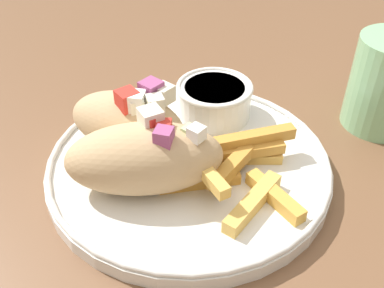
# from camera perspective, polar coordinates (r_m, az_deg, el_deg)

# --- Properties ---
(table) EXTENTS (1.31, 1.31, 0.73)m
(table) POSITION_cam_1_polar(r_m,az_deg,el_deg) (0.48, -0.49, -10.06)
(table) COLOR brown
(table) RESTS_ON ground_plane
(plate) EXTENTS (0.27, 0.27, 0.02)m
(plate) POSITION_cam_1_polar(r_m,az_deg,el_deg) (0.43, -0.00, -2.56)
(plate) COLOR white
(plate) RESTS_ON table
(pita_sandwich_near) EXTENTS (0.15, 0.10, 0.07)m
(pita_sandwich_near) POSITION_cam_1_polar(r_m,az_deg,el_deg) (0.38, -5.98, -1.69)
(pita_sandwich_near) COLOR tan
(pita_sandwich_near) RESTS_ON plate
(pita_sandwich_far) EXTENTS (0.12, 0.08, 0.07)m
(pita_sandwich_far) POSITION_cam_1_polar(r_m,az_deg,el_deg) (0.43, -8.11, 2.93)
(pita_sandwich_far) COLOR tan
(pita_sandwich_far) RESTS_ON plate
(fries_pile) EXTENTS (0.13, 0.12, 0.03)m
(fries_pile) POSITION_cam_1_polar(r_m,az_deg,el_deg) (0.40, 5.95, -3.37)
(fries_pile) COLOR gold
(fries_pile) RESTS_ON plate
(sauce_ramekin) EXTENTS (0.08, 0.08, 0.04)m
(sauce_ramekin) POSITION_cam_1_polar(r_m,az_deg,el_deg) (0.47, 2.85, 5.80)
(sauce_ramekin) COLOR white
(sauce_ramekin) RESTS_ON plate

